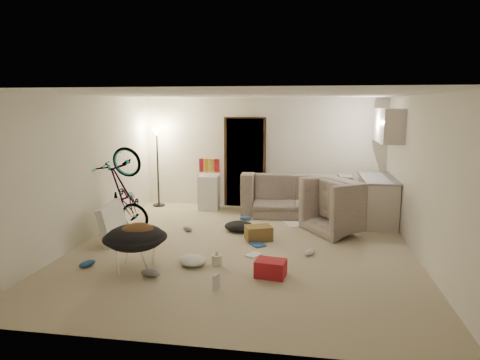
% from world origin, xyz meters
% --- Properties ---
extents(floor, '(5.50, 6.00, 0.02)m').
position_xyz_m(floor, '(0.00, 0.00, -0.01)').
color(floor, tan).
rests_on(floor, ground).
extents(ceiling, '(5.50, 6.00, 0.02)m').
position_xyz_m(ceiling, '(0.00, 0.00, 2.51)').
color(ceiling, white).
rests_on(ceiling, wall_back).
extents(wall_back, '(5.50, 0.02, 2.50)m').
position_xyz_m(wall_back, '(0.00, 3.01, 1.25)').
color(wall_back, white).
rests_on(wall_back, floor).
extents(wall_front, '(5.50, 0.02, 2.50)m').
position_xyz_m(wall_front, '(0.00, -3.01, 1.25)').
color(wall_front, white).
rests_on(wall_front, floor).
extents(wall_left, '(0.02, 6.00, 2.50)m').
position_xyz_m(wall_left, '(-2.76, 0.00, 1.25)').
color(wall_left, white).
rests_on(wall_left, floor).
extents(wall_right, '(0.02, 6.00, 2.50)m').
position_xyz_m(wall_right, '(2.76, 0.00, 1.25)').
color(wall_right, white).
rests_on(wall_right, floor).
extents(doorway, '(0.85, 0.10, 2.04)m').
position_xyz_m(doorway, '(-0.40, 2.97, 1.02)').
color(doorway, black).
rests_on(doorway, floor).
extents(door_trim, '(0.97, 0.04, 2.10)m').
position_xyz_m(door_trim, '(-0.40, 2.94, 1.02)').
color(door_trim, '#321F11').
rests_on(door_trim, floor).
extents(floor_lamp, '(0.28, 0.28, 1.81)m').
position_xyz_m(floor_lamp, '(-2.40, 2.65, 1.31)').
color(floor_lamp, black).
rests_on(floor_lamp, floor).
extents(kitchen_counter, '(0.60, 1.50, 0.88)m').
position_xyz_m(kitchen_counter, '(2.43, 2.00, 0.44)').
color(kitchen_counter, beige).
rests_on(kitchen_counter, floor).
extents(counter_top, '(0.64, 1.54, 0.04)m').
position_xyz_m(counter_top, '(2.43, 2.00, 0.90)').
color(counter_top, gray).
rests_on(counter_top, kitchen_counter).
extents(kitchen_uppers, '(0.38, 1.40, 0.65)m').
position_xyz_m(kitchen_uppers, '(2.56, 2.00, 1.95)').
color(kitchen_uppers, beige).
rests_on(kitchen_uppers, wall_right).
extents(sofa, '(2.35, 1.02, 0.67)m').
position_xyz_m(sofa, '(0.78, 2.45, 0.34)').
color(sofa, '#373F38').
rests_on(sofa, floor).
extents(armchair, '(1.44, 1.48, 0.73)m').
position_xyz_m(armchair, '(1.80, 1.28, 0.37)').
color(armchair, '#373F38').
rests_on(armchair, floor).
extents(bicycle, '(1.71, 0.91, 0.94)m').
position_xyz_m(bicycle, '(-2.30, 0.55, 0.43)').
color(bicycle, black).
rests_on(bicycle, floor).
extents(book_asset, '(0.26, 0.22, 0.02)m').
position_xyz_m(book_asset, '(-0.11, -1.77, 0.01)').
color(book_asset, '#A51822').
rests_on(book_asset, floor).
extents(mini_fridge, '(0.48, 0.48, 0.77)m').
position_xyz_m(mini_fridge, '(-1.16, 2.55, 0.38)').
color(mini_fridge, white).
rests_on(mini_fridge, floor).
extents(snack_box_0, '(0.11, 0.09, 0.30)m').
position_xyz_m(snack_box_0, '(-1.33, 2.55, 1.00)').
color(snack_box_0, '#A51822').
rests_on(snack_box_0, mini_fridge).
extents(snack_box_1, '(0.11, 0.08, 0.30)m').
position_xyz_m(snack_box_1, '(-1.21, 2.55, 1.00)').
color(snack_box_1, orange).
rests_on(snack_box_1, mini_fridge).
extents(snack_box_2, '(0.10, 0.07, 0.30)m').
position_xyz_m(snack_box_2, '(-1.09, 2.55, 1.00)').
color(snack_box_2, gold).
rests_on(snack_box_2, mini_fridge).
extents(snack_box_3, '(0.11, 0.08, 0.30)m').
position_xyz_m(snack_box_3, '(-0.97, 2.55, 1.00)').
color(snack_box_3, '#A51822').
rests_on(snack_box_3, mini_fridge).
extents(saucer_chair, '(0.91, 0.91, 0.65)m').
position_xyz_m(saucer_chair, '(-1.38, -1.16, 0.38)').
color(saucer_chair, silver).
rests_on(saucer_chair, floor).
extents(hoodie, '(0.61, 0.58, 0.22)m').
position_xyz_m(hoodie, '(-1.33, -1.19, 0.58)').
color(hoodie, brown).
rests_on(hoodie, saucer_chair).
extents(sofa_drape, '(0.61, 0.53, 0.28)m').
position_xyz_m(sofa_drape, '(-0.17, 2.45, 0.54)').
color(sofa_drape, black).
rests_on(sofa_drape, sofa).
extents(tv_box, '(0.37, 1.02, 0.67)m').
position_xyz_m(tv_box, '(-2.30, 0.03, 0.33)').
color(tv_box, silver).
rests_on(tv_box, floor).
extents(drink_case_a, '(0.53, 0.46, 0.25)m').
position_xyz_m(drink_case_a, '(0.21, 0.43, 0.13)').
color(drink_case_a, brown).
rests_on(drink_case_a, floor).
extents(drink_case_b, '(0.45, 0.36, 0.24)m').
position_xyz_m(drink_case_b, '(0.56, -1.14, 0.12)').
color(drink_case_b, '#A51822').
rests_on(drink_case_b, floor).
extents(juicer, '(0.15, 0.15, 0.22)m').
position_xyz_m(juicer, '(-0.26, -0.83, 0.09)').
color(juicer, beige).
rests_on(juicer, floor).
extents(newspaper, '(0.61, 0.69, 0.01)m').
position_xyz_m(newspaper, '(0.83, 1.64, 0.00)').
color(newspaper, silver).
rests_on(newspaper, floor).
extents(book_blue, '(0.32, 0.33, 0.03)m').
position_xyz_m(book_blue, '(0.23, 0.15, 0.01)').
color(book_blue, '#285291').
rests_on(book_blue, floor).
extents(book_white, '(0.27, 0.29, 0.02)m').
position_xyz_m(book_white, '(0.22, -0.36, 0.01)').
color(book_white, silver).
rests_on(book_white, floor).
extents(shoe_0, '(0.26, 0.14, 0.09)m').
position_xyz_m(shoe_0, '(-0.20, 1.68, 0.05)').
color(shoe_0, '#285291').
rests_on(shoe_0, floor).
extents(shoe_1, '(0.25, 0.22, 0.09)m').
position_xyz_m(shoe_1, '(-1.16, 0.75, 0.04)').
color(shoe_1, slate).
rests_on(shoe_1, floor).
extents(shoe_2, '(0.22, 0.28, 0.10)m').
position_xyz_m(shoe_2, '(-2.12, -1.21, 0.05)').
color(shoe_2, '#285291').
rests_on(shoe_2, floor).
extents(shoe_3, '(0.31, 0.18, 0.11)m').
position_xyz_m(shoe_3, '(-1.08, -1.42, 0.05)').
color(shoe_3, slate).
rests_on(shoe_3, floor).
extents(shoe_4, '(0.22, 0.28, 0.10)m').
position_xyz_m(shoe_4, '(1.09, -0.19, 0.05)').
color(shoe_4, white).
rests_on(shoe_4, floor).
extents(clothes_lump_a, '(0.56, 0.48, 0.18)m').
position_xyz_m(clothes_lump_a, '(-0.21, 0.93, 0.09)').
color(clothes_lump_a, black).
rests_on(clothes_lump_a, floor).
extents(clothes_lump_c, '(0.57, 0.58, 0.14)m').
position_xyz_m(clothes_lump_c, '(-0.62, -0.88, 0.07)').
color(clothes_lump_c, silver).
rests_on(clothes_lump_c, floor).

